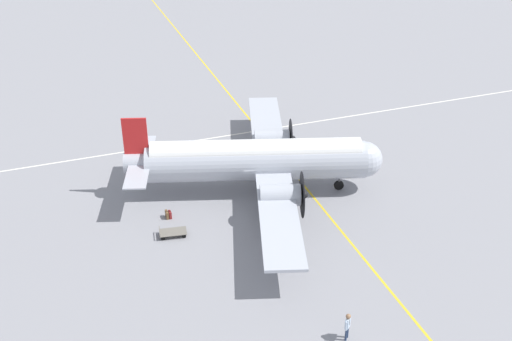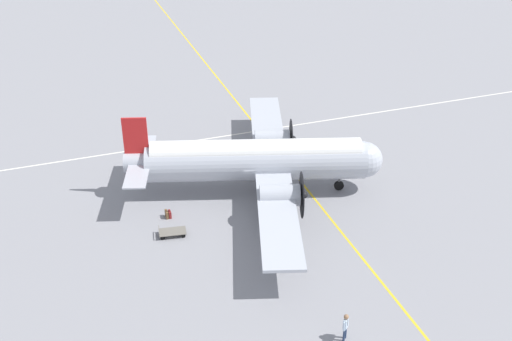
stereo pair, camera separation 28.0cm
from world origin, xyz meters
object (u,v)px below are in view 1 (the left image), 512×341
suitcase_upright_spare (167,215)px  baggage_cart (173,232)px  airliner_main (262,160)px  suitcase_near_door (170,214)px  crew_foreground (348,324)px

suitcase_upright_spare → baggage_cart: size_ratio=0.30×
airliner_main → baggage_cart: size_ratio=12.46×
suitcase_near_door → crew_foreground: bearing=23.2°
crew_foreground → baggage_cart: 13.52m
crew_foreground → airliner_main: bearing=-136.9°
crew_foreground → suitcase_near_door: 15.27m
airliner_main → suitcase_near_door: (1.09, -6.94, -2.31)m
crew_foreground → suitcase_upright_spare: crew_foreground is taller
crew_foreground → baggage_cart: size_ratio=0.90×
airliner_main → baggage_cart: (3.17, -7.24, -2.29)m
baggage_cart → suitcase_near_door: bearing=90.5°
crew_foreground → suitcase_near_door: bearing=-110.1°
crew_foreground → baggage_cart: (-11.92, -6.32, -0.74)m
crew_foreground → suitcase_upright_spare: bearing=-109.5°
suitcase_upright_spare → crew_foreground: bearing=23.8°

